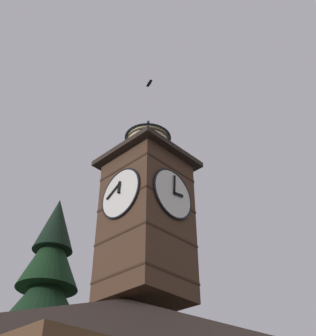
{
  "coord_description": "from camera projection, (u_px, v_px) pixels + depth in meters",
  "views": [
    {
      "loc": [
        11.76,
        9.63,
        2.03
      ],
      "look_at": [
        -0.42,
        -2.08,
        14.05
      ],
      "focal_mm": 46.62,
      "sensor_mm": 36.0,
      "label": 1
    }
  ],
  "objects": [
    {
      "name": "flying_bird_high",
      "position": [
        149.0,
        83.0,
        25.75
      ],
      "size": [
        0.36,
        0.6,
        0.13
      ],
      "color": "black"
    },
    {
      "name": "clock_tower",
      "position": [
        147.0,
        210.0,
        19.35
      ],
      "size": [
        3.78,
        3.78,
        9.48
      ],
      "color": "#4C3323",
      "rests_on": "building_main"
    }
  ]
}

